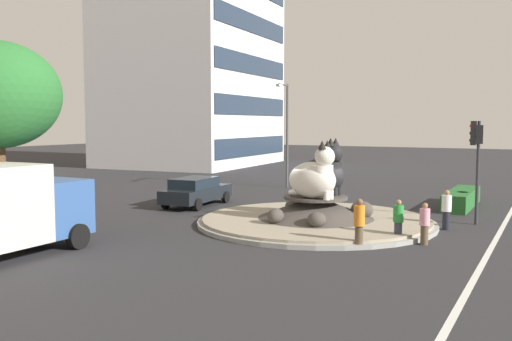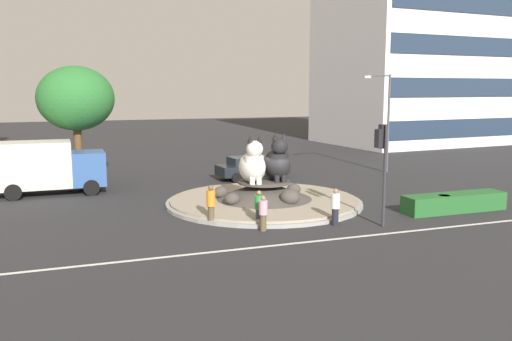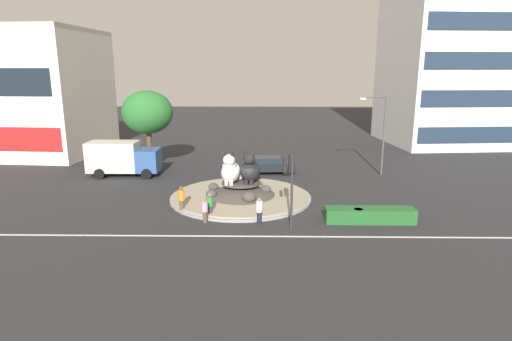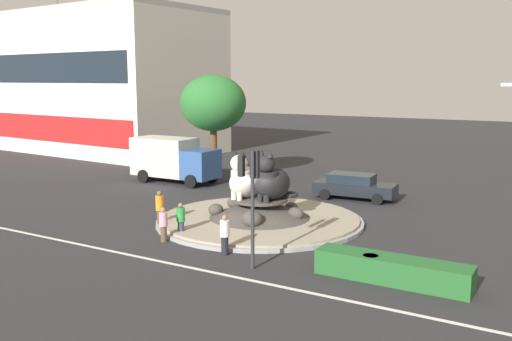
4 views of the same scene
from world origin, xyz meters
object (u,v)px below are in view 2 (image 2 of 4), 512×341
at_px(sedan_on_far_lane, 252,167).
at_px(pedestrian_orange_shirt, 211,204).
at_px(cat_statue_white, 253,165).
at_px(pedestrian_white_shirt, 335,206).
at_px(pedestrian_pink_shirt, 263,213).
at_px(traffic_light_mast, 382,152).
at_px(office_tower, 412,31).
at_px(streetlight_arm, 386,115).
at_px(pedestrian_green_shirt, 259,207).
at_px(litter_bin, 444,204).
at_px(broadleaf_tree_behind_island, 76,99).
at_px(cat_statue_black, 277,163).
at_px(delivery_box_truck, 45,166).

bearing_deg(sedan_on_far_lane, pedestrian_orange_shirt, -122.88).
bearing_deg(cat_statue_white, sedan_on_far_lane, 167.22).
relative_size(pedestrian_white_shirt, pedestrian_pink_shirt, 1.08).
distance_m(traffic_light_mast, office_tower, 40.21).
height_order(office_tower, pedestrian_white_shirt, office_tower).
distance_m(streetlight_arm, pedestrian_green_shirt, 18.12).
height_order(pedestrian_green_shirt, litter_bin, pedestrian_green_shirt).
xyz_separation_m(broadleaf_tree_behind_island, sedan_on_far_lane, (11.05, -1.19, -4.63)).
xyz_separation_m(cat_statue_white, pedestrian_green_shirt, (-1.07, -3.84, -1.33)).
bearing_deg(litter_bin, broadleaf_tree_behind_island, 139.87).
height_order(cat_statue_black, pedestrian_white_shirt, cat_statue_black).
relative_size(cat_statue_white, streetlight_arm, 0.35).
xyz_separation_m(streetlight_arm, litter_bin, (-4.49, -12.17, -3.71)).
bearing_deg(broadleaf_tree_behind_island, pedestrian_orange_shirt, -66.64).
xyz_separation_m(streetlight_arm, delivery_box_truck, (-22.95, -0.43, -2.51)).
bearing_deg(litter_bin, streetlight_arm, 69.74).
bearing_deg(delivery_box_truck, cat_statue_white, -34.70).
height_order(broadleaf_tree_behind_island, pedestrian_pink_shirt, broadleaf_tree_behind_island).
distance_m(cat_statue_black, pedestrian_pink_shirt, 5.86).
xyz_separation_m(office_tower, delivery_box_truck, (-37.78, -18.40, -10.65)).
bearing_deg(litter_bin, pedestrian_orange_shirt, 170.85).
relative_size(pedestrian_white_shirt, sedan_on_far_lane, 0.34).
bearing_deg(cat_statue_white, office_tower, 138.88).
distance_m(cat_statue_black, sedan_on_far_lane, 8.03).
relative_size(traffic_light_mast, delivery_box_truck, 0.72).
distance_m(broadleaf_tree_behind_island, pedestrian_white_shirt, 18.20).
height_order(pedestrian_orange_shirt, pedestrian_pink_shirt, pedestrian_orange_shirt).
xyz_separation_m(traffic_light_mast, pedestrian_pink_shirt, (-5.17, 1.04, -2.52)).
relative_size(cat_statue_black, office_tower, 0.11).
distance_m(cat_statue_black, streetlight_arm, 13.57).
height_order(sedan_on_far_lane, delivery_box_truck, delivery_box_truck).
distance_m(cat_statue_black, broadleaf_tree_behind_island, 13.64).
height_order(pedestrian_pink_shirt, litter_bin, pedestrian_pink_shirt).
xyz_separation_m(cat_statue_black, pedestrian_orange_shirt, (-4.48, -3.14, -1.24)).
xyz_separation_m(cat_statue_black, sedan_on_far_lane, (1.33, 7.80, -1.37)).
distance_m(traffic_light_mast, pedestrian_green_shirt, 5.95).
bearing_deg(sedan_on_far_lane, litter_bin, -71.61).
bearing_deg(delivery_box_truck, pedestrian_pink_shirt, -53.22).
bearing_deg(pedestrian_green_shirt, streetlight_arm, -148.21).
distance_m(traffic_light_mast, broadleaf_tree_behind_island, 19.51).
relative_size(pedestrian_orange_shirt, delivery_box_truck, 0.29).
distance_m(streetlight_arm, litter_bin, 13.50).
height_order(office_tower, broadleaf_tree_behind_island, office_tower).
xyz_separation_m(cat_statue_white, broadleaf_tree_behind_island, (-8.29, 9.17, 3.29)).
bearing_deg(cat_statue_white, litter_bin, 66.21).
relative_size(pedestrian_orange_shirt, sedan_on_far_lane, 0.36).
bearing_deg(broadleaf_tree_behind_island, delivery_box_truck, -130.74).
bearing_deg(streetlight_arm, cat_statue_white, 19.26).
relative_size(pedestrian_green_shirt, pedestrian_white_shirt, 0.94).
xyz_separation_m(sedan_on_far_lane, litter_bin, (5.50, -12.77, -0.36)).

